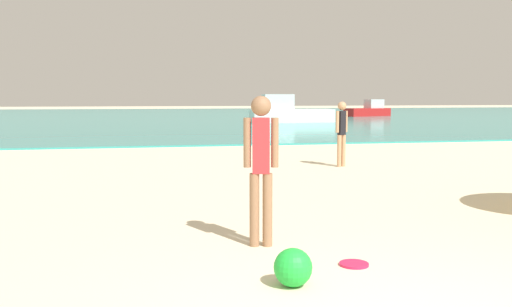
% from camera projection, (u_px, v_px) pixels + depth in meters
% --- Properties ---
extents(water, '(160.00, 60.00, 0.06)m').
position_uv_depth(water, '(164.00, 116.00, 48.15)').
color(water, teal).
rests_on(water, ground).
extents(person_standing, '(0.39, 0.23, 1.72)m').
position_uv_depth(person_standing, '(261.00, 162.00, 6.22)').
color(person_standing, '#936B4C').
rests_on(person_standing, ground).
extents(frisbee, '(0.30, 0.30, 0.03)m').
position_uv_depth(frisbee, '(354.00, 264.00, 5.59)').
color(frisbee, '#E51E4C').
rests_on(frisbee, ground).
extents(person_distant, '(0.34, 0.21, 1.59)m').
position_uv_depth(person_distant, '(342.00, 130.00, 13.43)').
color(person_distant, tan).
rests_on(person_distant, ground).
extents(boat_near, '(5.36, 1.79, 1.82)m').
position_uv_depth(boat_near, '(289.00, 113.00, 35.64)').
color(boat_near, white).
rests_on(boat_near, water).
extents(boat_far, '(4.43, 2.66, 1.44)m').
position_uv_depth(boat_far, '(369.00, 110.00, 47.59)').
color(boat_far, red).
rests_on(boat_far, water).
extents(beach_ball, '(0.35, 0.35, 0.35)m').
position_uv_depth(beach_ball, '(293.00, 267.00, 4.95)').
color(beach_ball, green).
rests_on(beach_ball, ground).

